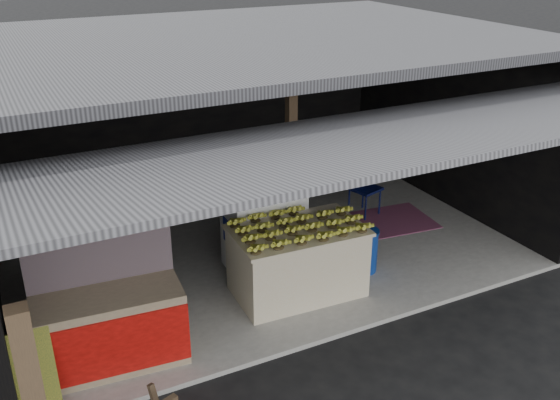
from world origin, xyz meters
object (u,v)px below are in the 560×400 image
banana_table (297,261)px  water_barrel (363,251)px  white_crate (264,229)px  neighbor_stall (110,325)px  plastic_chair (361,182)px

banana_table → water_barrel: banana_table is taller
banana_table → white_crate: bearing=98.6°
white_crate → neighbor_stall: bearing=-152.3°
banana_table → water_barrel: bearing=7.9°
neighbor_stall → plastic_chair: (4.40, 1.98, 0.06)m
white_crate → neighbor_stall: neighbor_stall is taller
banana_table → white_crate: size_ratio=1.50×
banana_table → plastic_chair: plastic_chair is taller
water_barrel → banana_table: bearing=-174.9°
white_crate → neighbor_stall: (-2.29, -1.13, -0.08)m
white_crate → water_barrel: white_crate is taller
banana_table → neighbor_stall: bearing=-169.0°
white_crate → banana_table: bearing=-82.8°
white_crate → plastic_chair: 2.27m
white_crate → plastic_chair: white_crate is taller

